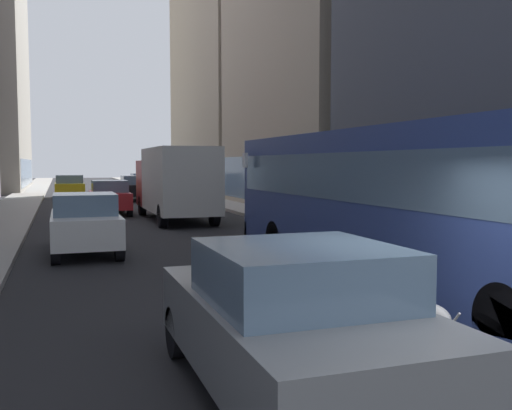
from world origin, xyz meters
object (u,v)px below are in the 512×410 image
transit_bus (398,196)px  dalmatian_dog (431,315)px  car_white_van (85,223)px  car_black_suv (135,188)px  box_truck (175,181)px  car_yellow_taxi (70,187)px  car_blue_hatchback (142,183)px  car_grey_wagon (294,321)px  car_red_coupe (110,197)px

transit_bus → dalmatian_dog: size_ratio=11.98×
car_white_van → car_black_suv: (4.00, 21.83, 0.00)m
car_white_van → box_truck: bearing=63.3°
car_yellow_taxi → box_truck: bearing=-77.1°
car_black_suv → dalmatian_dog: bearing=-90.4°
car_blue_hatchback → car_white_van: (-5.60, -30.00, -0.00)m
box_truck → car_grey_wagon: bearing=-97.4°
box_truck → dalmatian_dog: bearing=-90.7°
car_black_suv → dalmatian_dog: 31.74m
car_red_coupe → car_yellow_taxi: size_ratio=0.97×
car_grey_wagon → car_black_suv: size_ratio=0.91×
car_white_van → dalmatian_dog: bearing=-69.1°
car_blue_hatchback → car_yellow_taxi: bearing=-140.3°
car_yellow_taxi → dalmatian_dog: size_ratio=4.37×
car_grey_wagon → box_truck: box_truck is taller
dalmatian_dog → car_grey_wagon: bearing=-161.5°
car_blue_hatchback → dalmatian_dog: bearing=-92.6°
transit_bus → car_red_coupe: 18.63m
car_blue_hatchback → car_white_van: size_ratio=1.09×
car_grey_wagon → car_black_suv: 32.56m
car_red_coupe → car_yellow_taxi: same height
dalmatian_dog → car_blue_hatchback: bearing=87.4°
car_white_van → dalmatian_dog: car_white_van is taller
box_truck → car_blue_hatchback: bearing=85.9°
car_yellow_taxi → box_truck: (4.00, -17.42, 0.84)m
car_blue_hatchback → car_black_suv: same height
car_yellow_taxi → car_white_van: size_ratio=1.02×
car_grey_wagon → box_truck: size_ratio=0.55×
car_yellow_taxi → car_red_coupe: bearing=-83.3°
car_white_van → car_black_suv: bearing=79.6°
car_grey_wagon → car_black_suv: bearing=85.8°
car_blue_hatchback → car_red_coupe: size_ratio=1.10×
car_yellow_taxi → dalmatian_dog: 35.46m
car_white_van → dalmatian_dog: 10.60m
car_black_suv → dalmatian_dog: (-0.22, -31.74, -0.31)m
car_red_coupe → transit_bus: bearing=-77.6°
transit_bus → car_white_van: transit_bus is taller
car_red_coupe → dalmatian_dog: car_red_coupe is taller
car_red_coupe → box_truck: box_truck is taller
car_blue_hatchback → box_truck: (-1.60, -22.06, 0.84)m
car_grey_wagon → dalmatian_dog: car_grey_wagon is taller
transit_bus → car_yellow_taxi: size_ratio=2.74×
car_yellow_taxi → box_truck: 17.89m
car_black_suv → dalmatian_dog: car_black_suv is taller
car_yellow_taxi → car_black_suv: bearing=-41.3°
car_white_van → car_yellow_taxi: bearing=90.0°
transit_bus → car_grey_wagon: transit_bus is taller
box_truck → car_white_van: bearing=-116.7°
transit_bus → car_yellow_taxi: bearing=100.0°
box_truck → dalmatian_dog: 17.88m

